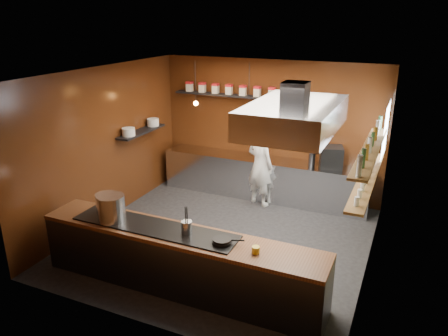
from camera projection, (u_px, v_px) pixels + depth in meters
The scene contains 26 objects.
floor at pixel (223, 240), 7.97m from camera, with size 5.00×5.00×0.00m, color black.
back_wall at pixel (269, 129), 9.62m from camera, with size 5.00×5.00×0.00m, color #3C1A0A.
left_wall at pixel (105, 145), 8.43m from camera, with size 5.00×5.00×0.00m, color #3C1A0A.
right_wall at pixel (376, 184), 6.51m from camera, with size 5.00×5.00×0.00m, color #494729.
ceiling at pixel (223, 73), 6.97m from camera, with size 5.00×5.00×0.00m, color silver.
window_pane at pixel (386, 131), 7.86m from camera, with size 1.00×1.00×0.00m, color white.
prep_counter at pixel (263, 178), 9.69m from camera, with size 4.60×0.65×0.90m, color silver.
pass_counter at pixel (179, 260), 6.44m from camera, with size 4.40×0.72×0.94m.
tin_shelf at pixel (230, 95), 9.61m from camera, with size 2.60×0.26×0.04m, color black.
plate_shelf at pixel (142, 131), 9.21m from camera, with size 0.30×1.40×0.04m, color black.
bottle_shelf_upper at pixel (370, 151), 6.69m from camera, with size 0.26×2.80×0.04m, color brown.
bottle_shelf_lower at pixel (367, 179), 6.85m from camera, with size 0.26×2.80×0.04m, color brown.
extractor_hood at pixel (294, 116), 6.29m from camera, with size 1.20×2.00×0.72m.
pendant_left at pixel (196, 101), 9.25m from camera, with size 0.10×0.10×0.95m.
pendant_right at pixel (249, 106), 8.79m from camera, with size 0.10×0.10×0.95m.
storage_tins at pixel (236, 90), 9.51m from camera, with size 2.43×0.13×0.22m.
plate_stacks at pixel (141, 127), 9.18m from camera, with size 0.26×1.16×0.16m.
bottles at pixel (371, 142), 6.64m from camera, with size 0.06×2.66×0.24m.
wine_glasses at pixel (367, 174), 6.82m from camera, with size 0.07×2.37×0.13m.
stockpot_large at pixel (111, 208), 6.56m from camera, with size 0.41×0.41×0.40m, color #B9BCC1.
stockpot_small at pixel (107, 204), 6.81m from camera, with size 0.34×0.34×0.32m, color #B5B8BC.
utensil_crock at pixel (187, 228), 6.18m from camera, with size 0.15×0.15×0.20m, color #B4B7BC.
frying_pan at pixel (222, 241), 5.96m from camera, with size 0.43×0.28×0.07m.
butter_jar at pixel (256, 250), 5.75m from camera, with size 0.11×0.11×0.10m, color yellow.
espresso_machine at pixel (331, 157), 8.96m from camera, with size 0.44×0.42×0.44m, color black.
chef at pixel (260, 165), 9.20m from camera, with size 0.64×0.42×1.76m, color white.
Camera 1 is at (2.90, -6.45, 3.91)m, focal length 35.00 mm.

